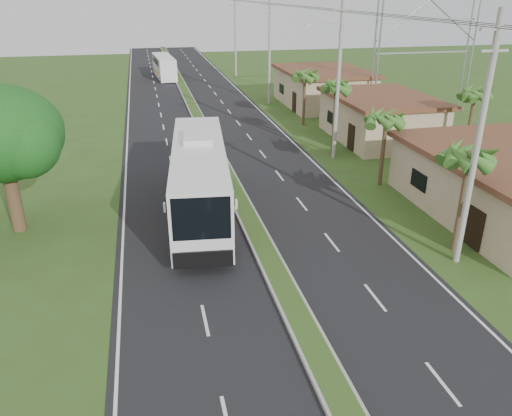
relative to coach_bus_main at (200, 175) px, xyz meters
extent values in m
plane|color=#344B1B|center=(2.44, -9.84, -2.36)|extent=(180.00, 180.00, 0.00)
cube|color=black|center=(2.44, 10.16, -2.35)|extent=(14.00, 160.00, 0.02)
cube|color=gray|center=(2.44, 10.16, -2.26)|extent=(1.20, 160.00, 0.17)
cube|color=#344B1B|center=(2.44, 10.16, -2.17)|extent=(0.95, 160.00, 0.02)
cube|color=silver|center=(-4.26, 10.16, -2.36)|extent=(0.12, 160.00, 0.01)
cube|color=silver|center=(9.14, 10.16, -2.36)|extent=(0.12, 160.00, 0.01)
cube|color=tan|center=(16.44, -3.84, -0.76)|extent=(8.00, 12.00, 3.20)
cube|color=tan|center=(16.44, 12.16, -0.68)|extent=(7.00, 10.00, 3.35)
cube|color=#52341D|center=(16.44, 12.16, 1.15)|extent=(7.60, 10.60, 0.32)
cube|color=tan|center=(16.44, 26.16, -0.61)|extent=(8.00, 11.00, 3.50)
cube|color=#52341D|center=(16.44, 26.16, 1.30)|extent=(8.60, 11.60, 0.32)
cylinder|color=#473321|center=(11.44, -6.84, 0.14)|extent=(0.26, 0.26, 5.00)
cylinder|color=#473321|center=(11.84, 2.16, -0.06)|extent=(0.26, 0.26, 4.60)
cylinder|color=#473321|center=(11.24, 9.16, 0.34)|extent=(0.26, 0.26, 5.40)
cylinder|color=#473321|center=(11.74, 18.16, 0.04)|extent=(0.26, 0.26, 4.80)
cylinder|color=#473321|center=(19.94, 5.16, 0.24)|extent=(0.26, 0.26, 5.20)
cylinder|color=#473321|center=(-9.56, 0.16, -0.36)|extent=(0.70, 0.70, 4.00)
ellipsoid|color=#124413|center=(-9.56, 0.16, 2.84)|extent=(6.00, 6.00, 4.68)
sphere|color=#124413|center=(-8.36, -0.84, 2.54)|extent=(3.40, 3.40, 3.40)
cylinder|color=gray|center=(10.94, -7.84, 3.14)|extent=(0.28, 0.28, 11.00)
cube|color=gray|center=(10.94, -7.84, 7.84)|extent=(1.60, 0.12, 0.12)
cube|color=gray|center=(10.94, -7.84, 7.04)|extent=(1.20, 0.10, 0.10)
cylinder|color=gray|center=(10.94, 8.16, 3.64)|extent=(0.28, 0.28, 12.00)
cube|color=gray|center=(10.94, 8.16, 8.04)|extent=(1.20, 0.10, 0.10)
cube|color=gray|center=(9.74, 8.16, 7.14)|extent=(2.40, 0.10, 0.10)
cylinder|color=gray|center=(10.94, 28.16, 3.14)|extent=(0.28, 0.28, 11.00)
cube|color=gray|center=(10.94, 28.16, 7.84)|extent=(1.60, 0.12, 0.12)
cube|color=gray|center=(10.94, 28.16, 7.04)|extent=(1.20, 0.10, 0.10)
cylinder|color=gray|center=(10.94, 48.16, 2.89)|extent=(0.28, 0.28, 10.50)
cube|color=gray|center=(10.94, 48.16, 7.34)|extent=(1.60, 0.12, 0.12)
cube|color=gray|center=(10.94, 48.16, 6.54)|extent=(1.20, 0.10, 0.10)
cylinder|color=gray|center=(19.44, 19.66, 3.64)|extent=(0.18, 0.18, 12.00)
cylinder|color=gray|center=(29.44, 19.66, 3.64)|extent=(0.18, 0.18, 12.00)
cylinder|color=gray|center=(19.44, 20.66, 3.64)|extent=(0.18, 0.18, 12.00)
cylinder|color=gray|center=(29.44, 20.66, 3.64)|extent=(0.18, 0.18, 12.00)
cube|color=gray|center=(24.44, 20.16, 3.64)|extent=(10.00, 0.14, 0.14)
cube|color=gray|center=(24.44, 20.16, 6.64)|extent=(10.00, 0.14, 0.14)
cube|color=silver|center=(-0.01, -0.06, -0.12)|extent=(4.12, 13.47, 3.48)
cube|color=black|center=(0.06, 0.59, 0.65)|extent=(3.89, 10.84, 1.39)
cube|color=black|center=(-0.69, -6.60, 0.44)|extent=(2.49, 0.40, 1.95)
cube|color=#A5160D|center=(-0.14, -1.38, -0.82)|extent=(3.39, 6.00, 0.61)
cube|color=#FFAA15|center=(0.03, 0.27, -1.09)|extent=(3.14, 3.59, 0.28)
cube|color=silver|center=(0.13, 1.25, 1.77)|extent=(1.81, 2.80, 0.31)
cylinder|color=black|center=(-1.68, -4.11, -1.78)|extent=(0.47, 1.18, 1.15)
cylinder|color=black|center=(0.80, -4.37, -1.78)|extent=(0.47, 1.18, 1.15)
cylinder|color=black|center=(-0.88, 3.58, -1.78)|extent=(0.47, 1.18, 1.15)
cylinder|color=black|center=(1.60, 3.32, -1.78)|extent=(0.47, 1.18, 1.15)
cube|color=white|center=(0.64, 48.64, -0.78)|extent=(2.93, 10.49, 2.89)
cube|color=black|center=(0.61, 49.09, 0.09)|extent=(2.80, 7.80, 0.98)
cube|color=orange|center=(0.70, 47.74, -1.33)|extent=(2.63, 5.10, 0.32)
cylinder|color=black|center=(-0.06, 44.30, -1.92)|extent=(0.33, 0.88, 0.87)
cylinder|color=black|center=(1.91, 44.43, -1.92)|extent=(0.33, 0.88, 0.87)
cylinder|color=black|center=(-0.60, 52.39, -1.92)|extent=(0.33, 0.88, 0.87)
cylinder|color=black|center=(1.38, 52.52, -1.92)|extent=(0.33, 0.88, 0.87)
imported|color=black|center=(0.66, -2.53, -1.88)|extent=(1.60, 0.57, 0.94)
imported|color=maroon|center=(0.66, -2.53, -1.02)|extent=(0.60, 0.42, 1.57)
camera|label=1|loc=(-2.60, -25.60, 9.21)|focal=35.00mm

